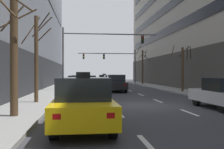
{
  "coord_description": "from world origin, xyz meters",
  "views": [
    {
      "loc": [
        -3.3,
        -14.4,
        1.84
      ],
      "look_at": [
        -0.43,
        10.58,
        1.71
      ],
      "focal_mm": 40.89,
      "sensor_mm": 36.0,
      "label": 1
    }
  ],
  "objects_px": {
    "street_tree_2": "(183,67)",
    "taxi_driving_3": "(82,84)",
    "street_tree_1": "(14,51)",
    "taxi_driving_2": "(104,80)",
    "traffic_signal_1": "(114,60)",
    "taxi_driving_5": "(82,89)",
    "car_driving_4": "(116,83)",
    "taxi_driving_0": "(83,103)",
    "car_driving_6": "(111,82)",
    "street_tree_0": "(143,65)",
    "street_tree_3": "(37,56)",
    "traffic_signal_0": "(93,47)",
    "car_parked_1": "(223,94)",
    "car_driving_1": "(84,81)"
  },
  "relations": [
    {
      "from": "taxi_driving_3",
      "to": "taxi_driving_5",
      "type": "distance_m",
      "value": 7.49
    },
    {
      "from": "car_parked_1",
      "to": "street_tree_1",
      "type": "distance_m",
      "value": 10.27
    },
    {
      "from": "taxi_driving_3",
      "to": "street_tree_1",
      "type": "xyz_separation_m",
      "value": [
        -2.63,
        -13.24,
        1.89
      ]
    },
    {
      "from": "car_parked_1",
      "to": "street_tree_2",
      "type": "bearing_deg",
      "value": 78.56
    },
    {
      "from": "car_parked_1",
      "to": "traffic_signal_1",
      "type": "height_order",
      "value": "traffic_signal_1"
    },
    {
      "from": "street_tree_2",
      "to": "taxi_driving_3",
      "type": "bearing_deg",
      "value": 175.7
    },
    {
      "from": "street_tree_2",
      "to": "car_parked_1",
      "type": "bearing_deg",
      "value": -101.44
    },
    {
      "from": "traffic_signal_0",
      "to": "street_tree_3",
      "type": "height_order",
      "value": "traffic_signal_0"
    },
    {
      "from": "car_driving_6",
      "to": "street_tree_1",
      "type": "relative_size",
      "value": 0.85
    },
    {
      "from": "taxi_driving_5",
      "to": "car_driving_4",
      "type": "bearing_deg",
      "value": 69.51
    },
    {
      "from": "car_driving_6",
      "to": "street_tree_1",
      "type": "bearing_deg",
      "value": -107.01
    },
    {
      "from": "car_driving_1",
      "to": "car_driving_6",
      "type": "height_order",
      "value": "car_driving_1"
    },
    {
      "from": "taxi_driving_3",
      "to": "car_driving_6",
      "type": "xyz_separation_m",
      "value": [
        3.52,
        6.86,
        -0.02
      ]
    },
    {
      "from": "car_driving_4",
      "to": "traffic_signal_1",
      "type": "height_order",
      "value": "traffic_signal_1"
    },
    {
      "from": "car_parked_1",
      "to": "street_tree_0",
      "type": "distance_m",
      "value": 27.0
    },
    {
      "from": "taxi_driving_3",
      "to": "street_tree_1",
      "type": "height_order",
      "value": "street_tree_1"
    },
    {
      "from": "street_tree_2",
      "to": "taxi_driving_2",
      "type": "bearing_deg",
      "value": 112.85
    },
    {
      "from": "taxi_driving_2",
      "to": "street_tree_2",
      "type": "relative_size",
      "value": 0.96
    },
    {
      "from": "street_tree_1",
      "to": "street_tree_2",
      "type": "xyz_separation_m",
      "value": [
        12.08,
        12.53,
        -0.29
      ]
    },
    {
      "from": "car_driving_1",
      "to": "street_tree_0",
      "type": "bearing_deg",
      "value": 33.82
    },
    {
      "from": "traffic_signal_0",
      "to": "street_tree_2",
      "type": "height_order",
      "value": "traffic_signal_0"
    },
    {
      "from": "car_driving_6",
      "to": "traffic_signal_1",
      "type": "relative_size",
      "value": 0.46
    },
    {
      "from": "taxi_driving_0",
      "to": "traffic_signal_0",
      "type": "bearing_deg",
      "value": 86.73
    },
    {
      "from": "taxi_driving_0",
      "to": "car_driving_4",
      "type": "xyz_separation_m",
      "value": [
        3.25,
        16.6,
        -0.0
      ]
    },
    {
      "from": "car_driving_1",
      "to": "taxi_driving_3",
      "type": "xyz_separation_m",
      "value": [
        -0.24,
        -9.25,
        0.01
      ]
    },
    {
      "from": "taxi_driving_5",
      "to": "street_tree_1",
      "type": "relative_size",
      "value": 0.88
    },
    {
      "from": "car_driving_6",
      "to": "traffic_signal_0",
      "type": "height_order",
      "value": "traffic_signal_0"
    },
    {
      "from": "street_tree_1",
      "to": "street_tree_3",
      "type": "height_order",
      "value": "street_tree_3"
    },
    {
      "from": "car_driving_6",
      "to": "car_parked_1",
      "type": "relative_size",
      "value": 1.02
    },
    {
      "from": "taxi_driving_2",
      "to": "car_driving_1",
      "type": "bearing_deg",
      "value": -122.94
    },
    {
      "from": "taxi_driving_2",
      "to": "traffic_signal_0",
      "type": "relative_size",
      "value": 0.43
    },
    {
      "from": "taxi_driving_0",
      "to": "car_driving_4",
      "type": "relative_size",
      "value": 1.0
    },
    {
      "from": "car_driving_4",
      "to": "taxi_driving_0",
      "type": "bearing_deg",
      "value": -101.08
    },
    {
      "from": "car_driving_4",
      "to": "car_driving_6",
      "type": "bearing_deg",
      "value": 88.44
    },
    {
      "from": "taxi_driving_2",
      "to": "car_parked_1",
      "type": "distance_m",
      "value": 25.64
    },
    {
      "from": "taxi_driving_2",
      "to": "traffic_signal_1",
      "type": "bearing_deg",
      "value": 63.32
    },
    {
      "from": "car_driving_6",
      "to": "car_parked_1",
      "type": "xyz_separation_m",
      "value": [
        3.77,
        -18.25,
        -0.02
      ]
    },
    {
      "from": "traffic_signal_0",
      "to": "taxi_driving_3",
      "type": "bearing_deg",
      "value": -111.66
    },
    {
      "from": "traffic_signal_1",
      "to": "taxi_driving_3",
      "type": "bearing_deg",
      "value": -106.33
    },
    {
      "from": "car_driving_4",
      "to": "street_tree_0",
      "type": "distance_m",
      "value": 15.51
    },
    {
      "from": "car_driving_1",
      "to": "street_tree_3",
      "type": "relative_size",
      "value": 0.83
    },
    {
      "from": "car_driving_1",
      "to": "traffic_signal_0",
      "type": "bearing_deg",
      "value": -81.86
    },
    {
      "from": "taxi_driving_0",
      "to": "taxi_driving_5",
      "type": "relative_size",
      "value": 1.0
    },
    {
      "from": "taxi_driving_5",
      "to": "car_driving_6",
      "type": "xyz_separation_m",
      "value": [
        3.45,
        14.35,
        -0.03
      ]
    },
    {
      "from": "street_tree_1",
      "to": "street_tree_2",
      "type": "relative_size",
      "value": 1.16
    },
    {
      "from": "car_driving_1",
      "to": "car_driving_6",
      "type": "distance_m",
      "value": 4.05
    },
    {
      "from": "street_tree_0",
      "to": "street_tree_3",
      "type": "xyz_separation_m",
      "value": [
        -12.06,
        -23.74,
        -0.17
      ]
    },
    {
      "from": "traffic_signal_1",
      "to": "street_tree_0",
      "type": "bearing_deg",
      "value": -29.16
    },
    {
      "from": "taxi_driving_2",
      "to": "street_tree_1",
      "type": "relative_size",
      "value": 0.83
    },
    {
      "from": "car_parked_1",
      "to": "traffic_signal_1",
      "type": "bearing_deg",
      "value": 94.06
    }
  ]
}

